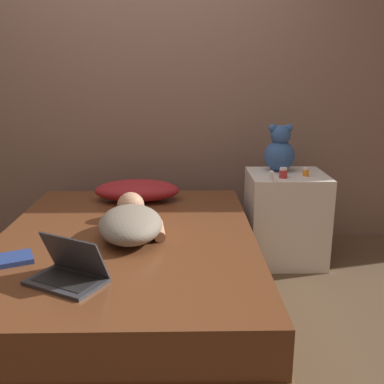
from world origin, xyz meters
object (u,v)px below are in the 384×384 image
at_px(pillow, 137,190).
at_px(bottle_red, 283,173).
at_px(person_lying, 131,221).
at_px(teddy_bear, 280,151).
at_px(book, 13,259).
at_px(bottle_white, 271,176).
at_px(bottle_orange, 306,172).
at_px(laptop, 69,271).

bearing_deg(pillow, bottle_red, -5.12).
height_order(person_lying, teddy_bear, teddy_bear).
distance_m(teddy_bear, book, 1.92).
bearing_deg(bottle_white, bottle_orange, 27.46).
xyz_separation_m(pillow, bottle_red, (0.99, -0.09, 0.14)).
height_order(bottle_red, bottle_white, bottle_red).
xyz_separation_m(bottle_orange, book, (-1.65, -0.99, -0.20)).
height_order(person_lying, laptop, laptop).
distance_m(person_lying, bottle_white, 1.01).
bearing_deg(bottle_white, pillow, 168.83).
height_order(bottle_red, bottle_orange, bottle_red).
bearing_deg(bottle_red, bottle_white, -138.20).
distance_m(laptop, bottle_red, 1.65).
xyz_separation_m(bottle_red, bottle_orange, (0.17, 0.05, -0.00)).
relative_size(laptop, bottle_white, 5.67).
xyz_separation_m(laptop, book, (-0.32, 0.22, -0.03)).
distance_m(person_lying, bottle_red, 1.14).
xyz_separation_m(bottle_white, book, (-1.39, -0.85, -0.20)).
xyz_separation_m(person_lying, laptop, (-0.21, -0.56, -0.03)).
relative_size(pillow, bottle_white, 8.78).
bearing_deg(bottle_white, book, -148.46).
distance_m(teddy_bear, bottle_red, 0.25).
xyz_separation_m(pillow, person_lying, (0.04, -0.68, 0.01)).
bearing_deg(person_lying, bottle_white, 24.44).
height_order(teddy_bear, bottle_white, teddy_bear).
bearing_deg(laptop, bottle_red, 73.68).
bearing_deg(laptop, bottle_white, 73.94).
xyz_separation_m(teddy_bear, bottle_white, (-0.11, -0.31, -0.11)).
bearing_deg(pillow, teddy_bear, 7.48).
bearing_deg(bottle_orange, laptop, -137.85).
xyz_separation_m(person_lying, bottle_white, (0.86, 0.51, 0.13)).
distance_m(pillow, bottle_orange, 1.17).
relative_size(laptop, bottle_red, 5.47).
relative_size(pillow, bottle_red, 8.46).
distance_m(teddy_bear, bottle_white, 0.35).
relative_size(bottle_white, book, 0.30).
bearing_deg(person_lying, bottle_red, 25.74).
height_order(pillow, bottle_red, bottle_red).
bearing_deg(bottle_orange, bottle_red, -163.39).
bearing_deg(book, bottle_orange, 30.91).
relative_size(laptop, teddy_bear, 1.13).
height_order(bottle_orange, book, bottle_orange).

